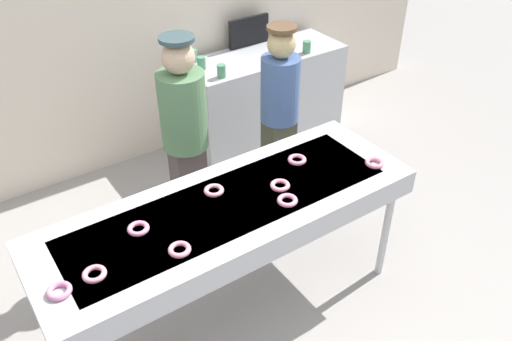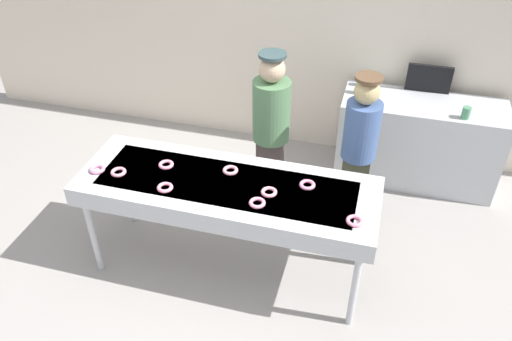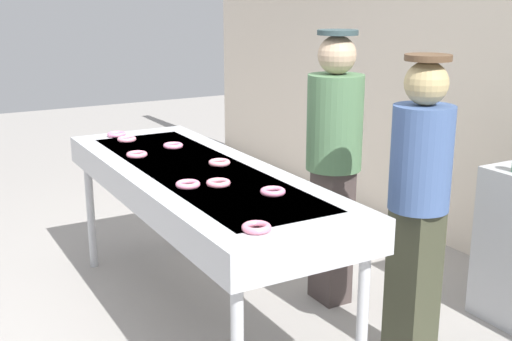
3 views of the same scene
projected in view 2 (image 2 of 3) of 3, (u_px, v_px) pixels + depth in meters
name	position (u px, v px, depth m)	size (l,w,h in m)	color
ground_plane	(230.00, 265.00, 4.61)	(16.00, 16.00, 0.00)	#9E9993
back_wall	(289.00, 25.00, 5.51)	(8.00, 0.12, 2.87)	beige
fryer_conveyor	(227.00, 191.00, 4.10)	(2.43, 0.83, 0.95)	#B7BABF
strawberry_donut_0	(230.00, 170.00, 4.16)	(0.13, 0.13, 0.03)	pink
strawberry_donut_1	(166.00, 165.00, 4.22)	(0.13, 0.13, 0.03)	pink
strawberry_donut_2	(118.00, 172.00, 4.14)	(0.13, 0.13, 0.03)	pink
strawberry_donut_3	(97.00, 169.00, 4.17)	(0.13, 0.13, 0.03)	pink
strawberry_donut_4	(355.00, 221.00, 3.67)	(0.13, 0.13, 0.03)	pink
strawberry_donut_5	(269.00, 192.00, 3.93)	(0.13, 0.13, 0.03)	pink
strawberry_donut_6	(165.00, 188.00, 3.98)	(0.13, 0.13, 0.03)	pink
strawberry_donut_7	(257.00, 203.00, 3.83)	(0.13, 0.13, 0.03)	pink
strawberry_donut_8	(307.00, 185.00, 4.01)	(0.13, 0.13, 0.03)	pink
worker_baker	(271.00, 128.00, 4.66)	(0.34, 0.34, 1.71)	#3F3432
worker_assistant	(358.00, 152.00, 4.48)	(0.31, 0.31, 1.64)	#373A29
prep_counter	(417.00, 142.00, 5.41)	(1.65, 0.63, 0.94)	#B7BABF
paper_cup_0	(363.00, 100.00, 5.06)	(0.08, 0.08, 0.12)	#4C8C66
paper_cup_1	(359.00, 88.00, 5.27)	(0.08, 0.08, 0.12)	#4C8C66
paper_cup_2	(363.00, 80.00, 5.41)	(0.08, 0.08, 0.12)	#4C8C66
paper_cup_3	(466.00, 113.00, 4.86)	(0.08, 0.08, 0.12)	#4C8C66
menu_display	(429.00, 79.00, 5.25)	(0.45, 0.04, 0.29)	black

